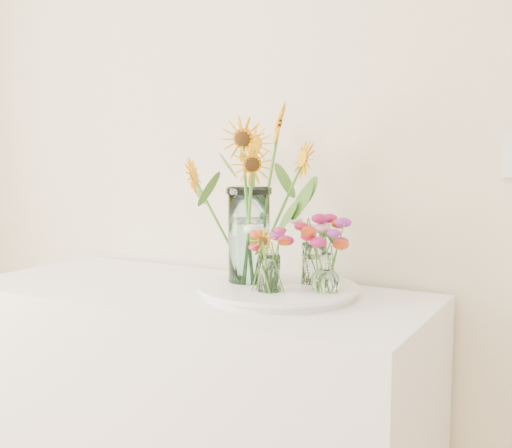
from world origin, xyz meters
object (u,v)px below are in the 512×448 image
Objects in this scene: mason_jar at (249,235)px; small_vase_c at (314,264)px; counter at (196,433)px; small_vase_b at (326,273)px; small_vase_a at (269,274)px; tray at (278,291)px.

small_vase_c is (0.18, 0.07, -0.08)m from mason_jar.
small_vase_b is (0.41, 0.04, 0.53)m from counter.
mason_jar is 0.17m from small_vase_a.
small_vase_c is (0.08, 0.08, 0.07)m from tray.
tray is (0.26, 0.05, 0.46)m from counter.
tray reaches higher than counter.
small_vase_b is at bearing 28.47° from small_vase_a.
small_vase_a is at bearing -151.53° from small_vase_b.
small_vase_b is (0.25, -0.02, -0.09)m from mason_jar.
small_vase_c reaches higher than small_vase_b.
small_vase_c is (-0.07, 0.09, 0.01)m from small_vase_b.
mason_jar reaches higher than small_vase_b.
mason_jar is at bearing 141.43° from small_vase_a.
small_vase_a is (0.12, -0.09, -0.09)m from mason_jar.
small_vase_b is (0.15, -0.01, 0.07)m from tray.
small_vase_c reaches higher than counter.
small_vase_a is at bearing -80.25° from tray.
tray is 0.13m from small_vase_c.
small_vase_c is at bearing 129.71° from small_vase_b.
tray is 0.19m from mason_jar.
mason_jar is (-0.10, 0.01, 0.15)m from tray.
small_vase_c reaches higher than tray.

